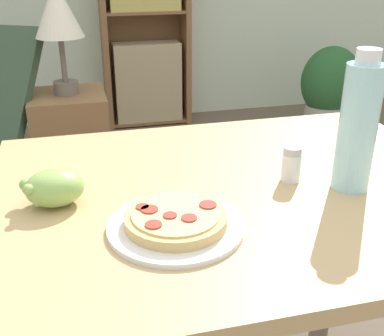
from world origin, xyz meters
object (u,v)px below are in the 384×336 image
pizza_on_plate (176,222)px  side_table (73,153)px  drink_bottle (358,126)px  table_lamp (58,15)px  bookshelf (145,21)px  potted_plant_floor (330,89)px  grape_bunch (54,188)px  salt_shaker (291,164)px

pizza_on_plate → side_table: 1.54m
drink_bottle → table_lamp: 1.51m
pizza_on_plate → bookshelf: size_ratio=0.16×
pizza_on_plate → potted_plant_floor: size_ratio=0.42×
grape_bunch → table_lamp: size_ratio=0.26×
salt_shaker → grape_bunch: bearing=178.6°
salt_shaker → table_lamp: size_ratio=0.16×
salt_shaker → table_lamp: 1.42m
pizza_on_plate → salt_shaker: bearing=25.1°
bookshelf → pizza_on_plate: bearing=-97.7°
drink_bottle → salt_shaker: 0.16m
salt_shaker → side_table: (-0.48, 1.33, -0.47)m
potted_plant_floor → side_table: bearing=-157.2°
side_table → potted_plant_floor: (1.76, 0.74, 0.01)m
table_lamp → side_table: bearing=104.0°
side_table → table_lamp: 0.64m
pizza_on_plate → table_lamp: (-0.19, 1.46, 0.19)m
pizza_on_plate → table_lamp: table_lamp is taller
grape_bunch → drink_bottle: size_ratio=0.43×
grape_bunch → side_table: 1.39m
drink_bottle → salt_shaker: bearing=150.8°
salt_shaker → table_lamp: (-0.48, 1.33, 0.17)m
grape_bunch → salt_shaker: salt_shaker is taller
pizza_on_plate → bookshelf: bearing=82.3°
side_table → potted_plant_floor: bearing=22.8°
side_table → potted_plant_floor: 1.91m
pizza_on_plate → potted_plant_floor: bearing=54.5°
grape_bunch → potted_plant_floor: 2.76m
drink_bottle → bookshelf: size_ratio=0.18×
potted_plant_floor → grape_bunch: bearing=-130.9°
salt_shaker → bookshelf: bearing=88.3°
potted_plant_floor → table_lamp: bearing=-157.2°
bookshelf → salt_shaker: bearing=-91.7°
pizza_on_plate → drink_bottle: bearing=10.6°
salt_shaker → potted_plant_floor: bearing=58.2°
side_table → table_lamp: (0.00, -0.00, 0.64)m
grape_bunch → salt_shaker: bearing=-1.4°
grape_bunch → drink_bottle: drink_bottle is taller
pizza_on_plate → side_table: size_ratio=0.43×
pizza_on_plate → salt_shaker: salt_shaker is taller
bookshelf → grape_bunch: bearing=-102.8°
pizza_on_plate → potted_plant_floor: (1.57, 2.20, -0.44)m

